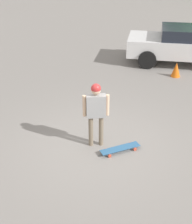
% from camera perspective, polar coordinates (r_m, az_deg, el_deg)
% --- Properties ---
extents(ground_plane, '(220.00, 220.00, 0.00)m').
position_cam_1_polar(ground_plane, '(7.82, 0.00, -5.97)').
color(ground_plane, gray).
extents(person, '(0.55, 0.41, 1.65)m').
position_cam_1_polar(person, '(7.28, 0.00, 0.82)').
color(person, '#7A6B56').
rests_on(person, ground_plane).
extents(skateboard, '(0.81, 0.91, 0.09)m').
position_cam_1_polar(skateboard, '(7.58, 4.44, -6.66)').
color(skateboard, '#336693').
rests_on(skateboard, ground_plane).
extents(car_parked_near, '(4.75, 3.02, 1.49)m').
position_cam_1_polar(car_parked_near, '(13.49, 15.63, 11.84)').
color(car_parked_near, silver).
rests_on(car_parked_near, ground_plane).
extents(traffic_cone, '(0.35, 0.35, 0.54)m').
position_cam_1_polar(traffic_cone, '(12.11, 14.43, 7.51)').
color(traffic_cone, orange).
rests_on(traffic_cone, ground_plane).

